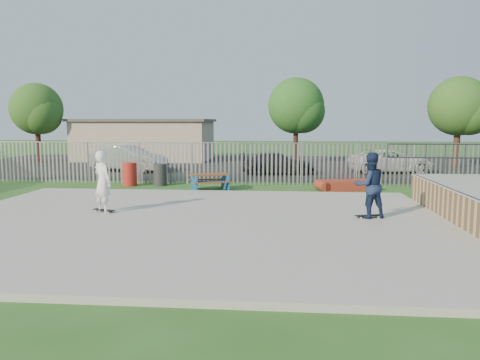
# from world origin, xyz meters

# --- Properties ---
(ground) EXTENTS (120.00, 120.00, 0.00)m
(ground) POSITION_xyz_m (0.00, 0.00, 0.00)
(ground) COLOR #28521C
(ground) RESTS_ON ground
(concrete_slab) EXTENTS (15.00, 12.00, 0.15)m
(concrete_slab) POSITION_xyz_m (0.00, 0.00, 0.07)
(concrete_slab) COLOR #A0A09B
(concrete_slab) RESTS_ON ground
(fence) EXTENTS (26.04, 16.02, 2.00)m
(fence) POSITION_xyz_m (1.00, 4.59, 1.00)
(fence) COLOR gray
(fence) RESTS_ON ground
(picnic_table) EXTENTS (2.09, 1.92, 0.72)m
(picnic_table) POSITION_xyz_m (-0.45, 7.08, 0.36)
(picnic_table) COLOR brown
(picnic_table) RESTS_ON ground
(funbox) EXTENTS (2.37, 1.57, 0.43)m
(funbox) POSITION_xyz_m (5.52, 7.58, 0.22)
(funbox) COLOR maroon
(funbox) RESTS_ON ground
(trash_bin_red) EXTENTS (0.66, 0.66, 1.09)m
(trash_bin_red) POSITION_xyz_m (-4.41, 8.09, 0.55)
(trash_bin_red) COLOR #A71F19
(trash_bin_red) RESTS_ON ground
(trash_bin_grey) EXTENTS (0.62, 0.62, 1.03)m
(trash_bin_grey) POSITION_xyz_m (-3.01, 8.34, 0.51)
(trash_bin_grey) COLOR #28282B
(trash_bin_grey) RESTS_ON ground
(parking_lot) EXTENTS (40.00, 18.00, 0.02)m
(parking_lot) POSITION_xyz_m (0.00, 19.00, 0.01)
(parking_lot) COLOR black
(parking_lot) RESTS_ON ground
(car_silver) EXTENTS (4.98, 2.80, 1.55)m
(car_silver) POSITION_xyz_m (-6.48, 14.19, 0.80)
(car_silver) COLOR #BDBCC1
(car_silver) RESTS_ON parking_lot
(car_dark) EXTENTS (4.43, 2.32, 1.23)m
(car_dark) POSITION_xyz_m (2.45, 13.42, 0.63)
(car_dark) COLOR black
(car_dark) RESTS_ON parking_lot
(car_white) EXTENTS (5.12, 2.86, 1.35)m
(car_white) POSITION_xyz_m (9.13, 14.96, 0.70)
(car_white) COLOR white
(car_white) RESTS_ON parking_lot
(building) EXTENTS (10.40, 6.40, 3.20)m
(building) POSITION_xyz_m (-8.00, 23.00, 1.61)
(building) COLOR tan
(building) RESTS_ON ground
(tree_left) EXTENTS (3.77, 3.77, 5.82)m
(tree_left) POSITION_xyz_m (-15.30, 20.15, 3.91)
(tree_left) COLOR #42241A
(tree_left) RESTS_ON ground
(tree_mid) EXTENTS (3.95, 3.95, 6.09)m
(tree_mid) POSITION_xyz_m (3.69, 20.43, 4.10)
(tree_mid) COLOR #3B2317
(tree_mid) RESTS_ON ground
(tree_right) EXTENTS (3.84, 3.84, 5.92)m
(tree_right) POSITION_xyz_m (14.13, 18.65, 3.98)
(tree_right) COLOR #462C1C
(tree_right) RESTS_ON ground
(skateboard_a) EXTENTS (0.82, 0.42, 0.08)m
(skateboard_a) POSITION_xyz_m (5.29, 0.87, 0.19)
(skateboard_a) COLOR black
(skateboard_a) RESTS_ON concrete_slab
(skateboard_b) EXTENTS (0.81, 0.52, 0.08)m
(skateboard_b) POSITION_xyz_m (-2.94, 1.03, 0.19)
(skateboard_b) COLOR black
(skateboard_b) RESTS_ON concrete_slab
(skater_navy) EXTENTS (1.12, 0.98, 1.95)m
(skater_navy) POSITION_xyz_m (5.29, 0.87, 1.13)
(skater_navy) COLOR #152344
(skater_navy) RESTS_ON concrete_slab
(skater_white) EXTENTS (0.85, 0.79, 1.95)m
(skater_white) POSITION_xyz_m (-2.94, 1.03, 1.13)
(skater_white) COLOR white
(skater_white) RESTS_ON concrete_slab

